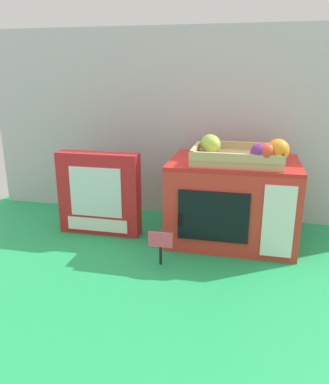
# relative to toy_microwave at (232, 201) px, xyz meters

# --- Properties ---
(ground_plane) EXTENTS (1.70, 1.70, 0.00)m
(ground_plane) POSITION_rel_toy_microwave_xyz_m (-0.14, -0.02, -0.13)
(ground_plane) COLOR #219E54
(ground_plane) RESTS_ON ground
(display_back_panel) EXTENTS (1.61, 0.03, 0.68)m
(display_back_panel) POSITION_rel_toy_microwave_xyz_m (-0.14, 0.21, 0.21)
(display_back_panel) COLOR #B7BABF
(display_back_panel) RESTS_ON ground
(toy_microwave) EXTENTS (0.40, 0.29, 0.26)m
(toy_microwave) POSITION_rel_toy_microwave_xyz_m (0.00, 0.00, 0.00)
(toy_microwave) COLOR red
(toy_microwave) RESTS_ON ground
(food_groups_crate) EXTENTS (0.28, 0.21, 0.09)m
(food_groups_crate) POSITION_rel_toy_microwave_xyz_m (0.02, -0.04, 0.16)
(food_groups_crate) COLOR tan
(food_groups_crate) RESTS_ON toy_microwave
(cookie_set_box) EXTENTS (0.28, 0.06, 0.28)m
(cookie_set_box) POSITION_rel_toy_microwave_xyz_m (-0.44, -0.04, 0.01)
(cookie_set_box) COLOR red
(cookie_set_box) RESTS_ON ground
(price_sign) EXTENTS (0.07, 0.01, 0.10)m
(price_sign) POSITION_rel_toy_microwave_xyz_m (-0.19, -0.22, -0.07)
(price_sign) COLOR black
(price_sign) RESTS_ON ground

